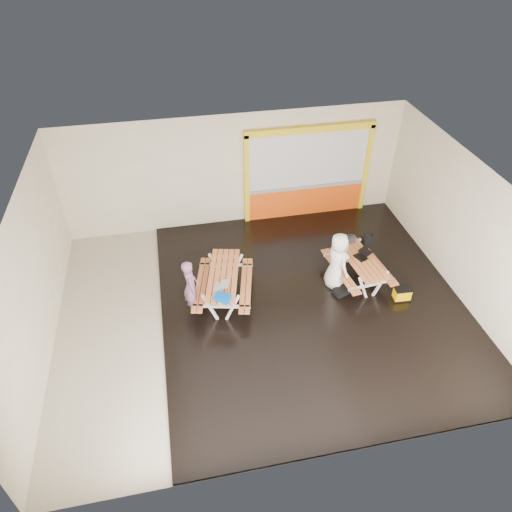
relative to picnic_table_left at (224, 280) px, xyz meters
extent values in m
cube|color=beige|center=(0.89, -0.58, -0.63)|extent=(10.00, 8.00, 0.01)
cube|color=white|center=(0.89, -0.58, 2.88)|extent=(10.00, 8.00, 0.01)
cube|color=beige|center=(0.89, 3.43, 1.13)|extent=(10.00, 0.01, 3.50)
cube|color=beige|center=(0.89, -4.58, 1.13)|extent=(10.00, 0.01, 3.50)
cube|color=beige|center=(-4.11, -0.58, 1.13)|extent=(0.01, 8.00, 3.50)
cube|color=beige|center=(5.90, -0.58, 1.13)|extent=(0.01, 8.00, 3.50)
cube|color=black|center=(2.14, -0.58, -0.60)|extent=(7.50, 7.98, 0.05)
cube|color=#EF510F|center=(3.09, 3.35, -0.12)|extent=(3.60, 0.12, 1.00)
cube|color=gray|center=(3.09, 3.35, 0.41)|extent=(3.60, 0.14, 0.10)
cube|color=silver|center=(3.09, 3.36, 1.32)|extent=(3.60, 0.08, 1.72)
cube|color=yellow|center=(1.22, 3.34, 0.83)|extent=(0.14, 0.16, 2.90)
cube|color=yellow|center=(4.96, 3.34, 0.83)|extent=(0.14, 0.16, 2.90)
cube|color=yellow|center=(3.09, 3.34, 2.28)|extent=(3.88, 0.16, 0.20)
cube|color=#D27239|center=(-0.28, 0.07, 0.17)|extent=(0.58, 2.01, 0.04)
cube|color=#D27239|center=(-0.14, 0.03, 0.17)|extent=(0.58, 2.01, 0.04)
cube|color=#D27239|center=(0.00, 0.00, 0.17)|extent=(0.58, 2.01, 0.04)
cube|color=#D27239|center=(0.14, -0.03, 0.17)|extent=(0.58, 2.01, 0.04)
cube|color=#D27239|center=(0.28, -0.07, 0.17)|extent=(0.58, 2.01, 0.04)
cube|color=white|center=(-0.43, -0.69, -0.19)|extent=(0.38, 0.14, 0.82)
cube|color=white|center=(0.08, -0.81, -0.19)|extent=(0.38, 0.14, 0.82)
cube|color=white|center=(-0.17, -0.75, -0.15)|extent=(1.37, 0.37, 0.06)
cube|color=white|center=(-0.17, -0.75, 0.12)|extent=(0.68, 0.21, 0.06)
cube|color=white|center=(-0.08, 0.81, -0.19)|extent=(0.38, 0.14, 0.82)
cube|color=white|center=(0.43, 0.69, -0.19)|extent=(0.38, 0.14, 0.82)
cube|color=white|center=(0.17, 0.75, -0.15)|extent=(1.37, 0.37, 0.06)
cube|color=white|center=(0.17, 0.75, 0.12)|extent=(0.68, 0.21, 0.06)
cube|color=white|center=(0.00, 0.00, -0.03)|extent=(0.44, 1.64, 0.06)
cube|color=#D27239|center=(-0.61, 0.14, -0.14)|extent=(0.58, 2.01, 0.04)
cube|color=#D27239|center=(-0.48, 0.11, -0.14)|extent=(0.58, 2.01, 0.04)
cube|color=#D27239|center=(0.48, -0.11, -0.14)|extent=(0.58, 2.01, 0.04)
cube|color=#D27239|center=(0.61, -0.14, -0.14)|extent=(0.58, 2.01, 0.04)
cube|color=#D27239|center=(3.31, -0.03, 0.12)|extent=(0.34, 1.91, 0.04)
cube|color=#D27239|center=(3.44, -0.01, 0.12)|extent=(0.34, 1.91, 0.04)
cube|color=#D27239|center=(3.58, 0.00, 0.12)|extent=(0.34, 1.91, 0.04)
cube|color=#D27239|center=(3.71, 0.02, 0.12)|extent=(0.34, 1.91, 0.04)
cube|color=#D27239|center=(3.84, 0.04, 0.12)|extent=(0.34, 1.91, 0.04)
cube|color=white|center=(3.41, -0.75, -0.22)|extent=(0.36, 0.10, 0.76)
cube|color=white|center=(3.91, -0.69, -0.22)|extent=(0.36, 0.10, 0.76)
cube|color=white|center=(3.66, -0.72, -0.17)|extent=(1.30, 0.21, 0.06)
cube|color=white|center=(3.66, -0.72, 0.08)|extent=(0.65, 0.13, 0.06)
cube|color=white|center=(3.24, 0.69, -0.22)|extent=(0.36, 0.10, 0.76)
cube|color=white|center=(3.74, 0.75, -0.22)|extent=(0.36, 0.10, 0.76)
cube|color=white|center=(3.49, 0.72, -0.17)|extent=(1.30, 0.21, 0.06)
cube|color=white|center=(3.49, 0.72, 0.08)|extent=(0.65, 0.13, 0.06)
cube|color=white|center=(3.58, 0.00, -0.07)|extent=(0.24, 1.56, 0.06)
cube|color=#D27239|center=(2.99, -0.07, -0.16)|extent=(0.34, 1.91, 0.04)
cube|color=#D27239|center=(3.12, -0.05, -0.16)|extent=(0.34, 1.91, 0.04)
cube|color=#D27239|center=(4.03, 0.06, -0.16)|extent=(0.34, 1.91, 0.04)
cube|color=#D27239|center=(4.16, 0.07, -0.16)|extent=(0.34, 1.91, 0.04)
imported|color=#7A5273|center=(-0.83, -0.31, 0.23)|extent=(0.39, 0.56, 1.48)
imported|color=white|center=(2.93, -0.07, 0.18)|extent=(0.69, 0.90, 1.64)
cube|color=silver|center=(-0.17, -0.45, 0.20)|extent=(0.33, 0.39, 0.02)
cube|color=silver|center=(-0.03, -0.49, 0.32)|extent=(0.32, 0.39, 0.07)
cube|color=silver|center=(-0.04, -0.49, 0.32)|extent=(0.27, 0.34, 0.05)
cube|color=black|center=(3.59, 0.01, 0.15)|extent=(0.35, 0.40, 0.02)
cube|color=black|center=(3.73, 0.07, 0.27)|extent=(0.33, 0.39, 0.07)
cube|color=silver|center=(3.72, 0.07, 0.27)|extent=(0.29, 0.34, 0.05)
cube|color=#024EC0|center=(-0.14, -0.87, 0.24)|extent=(0.44, 0.42, 0.11)
cube|color=black|center=(3.49, 0.71, 0.23)|extent=(0.40, 0.23, 0.17)
cylinder|color=black|center=(3.49, 0.71, 0.35)|extent=(0.29, 0.06, 0.02)
cube|color=black|center=(4.08, 0.75, 0.04)|extent=(0.33, 0.25, 0.43)
cylinder|color=black|center=(4.08, 0.75, 0.27)|extent=(0.23, 0.23, 0.11)
cube|color=black|center=(2.98, -0.46, -0.50)|extent=(0.46, 0.40, 0.14)
cube|color=black|center=(4.40, -0.97, -0.55)|extent=(0.44, 0.30, 0.04)
cube|color=#DEA700|center=(4.40, -0.97, -0.39)|extent=(0.42, 0.28, 0.32)
cube|color=black|center=(4.40, -0.97, -0.22)|extent=(0.44, 0.30, 0.03)
camera|label=1|loc=(-0.94, -8.70, 7.73)|focal=32.81mm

